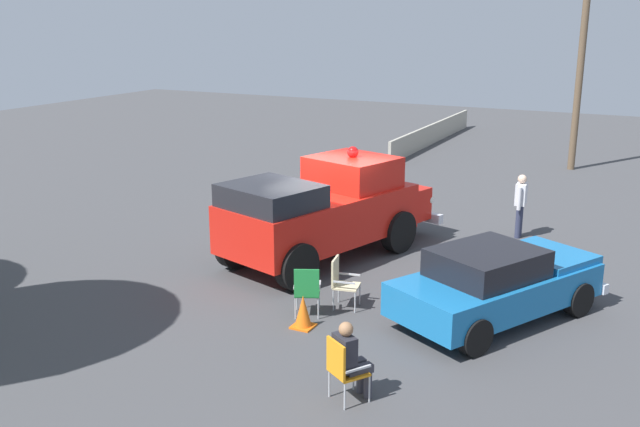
{
  "coord_description": "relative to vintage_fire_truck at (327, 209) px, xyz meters",
  "views": [
    {
      "loc": [
        -14.92,
        -7.2,
        5.66
      ],
      "look_at": [
        -0.43,
        0.12,
        1.14
      ],
      "focal_mm": 40.21,
      "sensor_mm": 36.0,
      "label": 1
    }
  ],
  "objects": [
    {
      "name": "vintage_fire_truck",
      "position": [
        0.0,
        0.0,
        0.0
      ],
      "size": [
        6.32,
        3.85,
        2.59
      ],
      "color": "black",
      "rests_on": "ground"
    },
    {
      "name": "lawn_chair_near_truck",
      "position": [
        -5.91,
        -3.18,
        -0.61
      ],
      "size": [
        0.68,
        0.68,
        1.02
      ],
      "color": "#B7BABF",
      "rests_on": "ground"
    },
    {
      "name": "classic_hot_rod",
      "position": [
        -1.79,
        -4.51,
        -0.45
      ],
      "size": [
        4.72,
        3.66,
        1.46
      ],
      "color": "black",
      "rests_on": "ground"
    },
    {
      "name": "lawn_chair_by_car",
      "position": [
        -2.62,
        -1.61,
        -0.61
      ],
      "size": [
        0.59,
        0.59,
        1.02
      ],
      "color": "#B7BABF",
      "rests_on": "ground"
    },
    {
      "name": "ground_plane",
      "position": [
        0.21,
        -0.05,
        -1.2
      ],
      "size": [
        60.0,
        60.0,
        0.0
      ],
      "primitive_type": "plane",
      "color": "#424244"
    },
    {
      "name": "utility_pole",
      "position": [
        13.33,
        -3.75,
        2.71
      ],
      "size": [
        1.67,
        0.56,
        7.52
      ],
      "color": "brown",
      "rests_on": "ground"
    },
    {
      "name": "background_fence",
      "position": [
        16.41,
        2.71,
        -0.75
      ],
      "size": [
        10.79,
        0.12,
        0.9
      ],
      "color": "#A8A393",
      "rests_on": "ground"
    },
    {
      "name": "lawn_chair_spare",
      "position": [
        -3.37,
        -1.24,
        -0.61
      ],
      "size": [
        0.65,
        0.65,
        1.02
      ],
      "color": "#B7BABF",
      "rests_on": "ground"
    },
    {
      "name": "spectator_standing",
      "position": [
        3.75,
        -3.79,
        -0.23
      ],
      "size": [
        0.64,
        0.28,
        1.68
      ],
      "color": "#2D334C",
      "rests_on": "ground"
    },
    {
      "name": "traffic_cone",
      "position": [
        -3.82,
        -1.39,
        -0.89
      ],
      "size": [
        0.4,
        0.4,
        0.64
      ],
      "color": "orange",
      "rests_on": "ground"
    },
    {
      "name": "spectator_seated",
      "position": [
        -5.8,
        -3.26,
        -0.5
      ],
      "size": [
        0.65,
        0.6,
        1.29
      ],
      "color": "#383842",
      "rests_on": "ground"
    }
  ]
}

